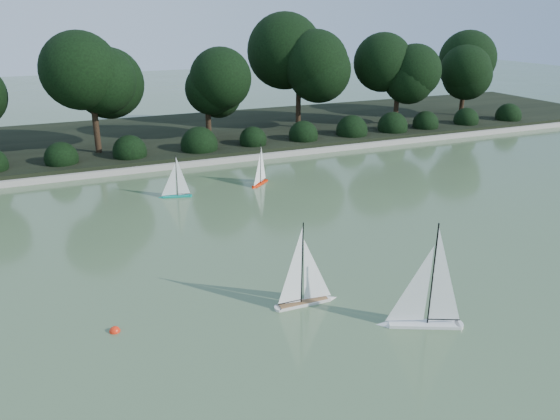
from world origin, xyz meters
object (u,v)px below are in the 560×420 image
sailboat_white_a (418,309)px  sailboat_teal (174,190)px  sailboat_white_b (308,290)px  race_buoy (115,331)px  sailboat_orange (259,178)px

sailboat_white_a → sailboat_teal: sailboat_white_a is taller
sailboat_white_a → sailboat_teal: bearing=104.9°
sailboat_white_b → race_buoy: size_ratio=9.51×
sailboat_white_b → sailboat_orange: bearing=75.7°
sailboat_white_a → sailboat_white_b: sailboat_white_a is taller
sailboat_white_b → race_buoy: bearing=172.5°
sailboat_white_a → sailboat_orange: (0.42, 8.10, -0.10)m
sailboat_orange → sailboat_teal: size_ratio=1.01×
sailboat_white_b → sailboat_teal: 6.69m
race_buoy → sailboat_teal: bearing=68.9°
sailboat_orange → race_buoy: bearing=-127.9°
sailboat_orange → race_buoy: sailboat_orange is taller
sailboat_teal → sailboat_orange: bearing=2.7°
sailboat_teal → sailboat_white_a: bearing=-75.1°
sailboat_white_a → race_buoy: sailboat_white_a is taller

